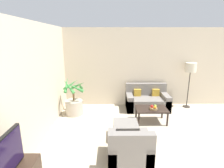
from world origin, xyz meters
TOP-DOWN VIEW (x-y plane):
  - wall_back at (0.00, 6.67)m, footprint 8.28×0.06m
  - wall_left at (-3.37, 3.32)m, footprint 0.06×8.24m
  - television at (-3.06, 2.41)m, footprint 0.18×0.97m
  - potted_palm at (-2.89, 5.80)m, footprint 0.73×0.74m
  - sofa_loveseat at (-0.50, 6.21)m, footprint 1.41×0.78m
  - floor_lamp at (0.94, 6.37)m, footprint 0.35×0.35m
  - coffee_table at (-0.58, 5.24)m, footprint 0.88×0.59m
  - fruit_bowl at (-0.54, 5.16)m, footprint 0.21×0.21m
  - apple_red at (-0.59, 5.16)m, footprint 0.08×0.08m
  - apple_green at (-0.49, 5.19)m, footprint 0.08×0.08m
  - orange_fruit at (-0.52, 5.10)m, footprint 0.07×0.07m
  - armchair at (-1.38, 3.58)m, footprint 0.83×0.77m
  - ottoman at (-1.38, 4.42)m, footprint 0.58×0.56m

SIDE VIEW (x-z plane):
  - ottoman at x=-1.38m, z-range 0.00..0.40m
  - armchair at x=-1.38m, z-range -0.13..0.64m
  - sofa_loveseat at x=-0.50m, z-range -0.14..0.70m
  - coffee_table at x=-0.58m, z-range 0.15..0.57m
  - potted_palm at x=-2.89m, z-range -0.23..0.97m
  - fruit_bowl at x=-0.54m, z-range 0.42..0.47m
  - orange_fruit at x=-0.52m, z-range 0.47..0.54m
  - apple_green at x=-0.49m, z-range 0.47..0.55m
  - apple_red at x=-0.59m, z-range 0.47..0.55m
  - television at x=-3.06m, z-range 0.62..1.19m
  - floor_lamp at x=0.94m, z-range 0.56..2.12m
  - wall_back at x=0.00m, z-range 0.00..2.70m
  - wall_left at x=-3.37m, z-range 0.00..2.70m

